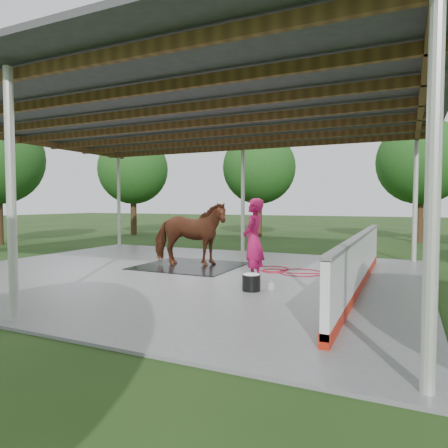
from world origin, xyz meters
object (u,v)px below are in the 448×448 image
at_px(wash_bucket, 251,282).
at_px(handler, 253,240).
at_px(horse, 190,234).
at_px(dasher_board, 360,262).

bearing_deg(wash_bucket, handler, 107.83).
height_order(horse, wash_bucket, horse).
bearing_deg(dasher_board, wash_bucket, -147.83).
height_order(handler, wash_bucket, handler).
relative_size(dasher_board, handler, 4.18).
bearing_deg(dasher_board, horse, 167.89).
relative_size(handler, wash_bucket, 5.08).
bearing_deg(handler, wash_bucket, 16.64).
xyz_separation_m(horse, wash_bucket, (2.74, -2.27, -0.75)).
xyz_separation_m(dasher_board, wash_bucket, (-2.00, -1.26, -0.36)).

